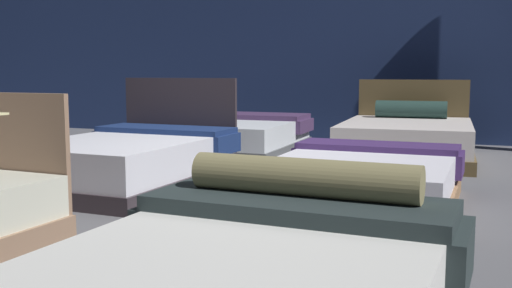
{
  "coord_description": "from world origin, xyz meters",
  "views": [
    {
      "loc": [
        2.08,
        -4.77,
        1.13
      ],
      "look_at": [
        0.04,
        0.52,
        0.44
      ],
      "focal_mm": 41.9,
      "sensor_mm": 36.0,
      "label": 1
    }
  ],
  "objects_px": {
    "bed_2": "(130,160)",
    "bed_4": "(239,136)",
    "bed_5": "(407,139)",
    "bed_3": "(363,181)"
  },
  "relations": [
    {
      "from": "bed_2",
      "to": "bed_3",
      "type": "distance_m",
      "value": 2.33
    },
    {
      "from": "bed_2",
      "to": "bed_3",
      "type": "xyz_separation_m",
      "value": [
        2.33,
        -0.0,
        -0.05
      ]
    },
    {
      "from": "bed_3",
      "to": "bed_4",
      "type": "bearing_deg",
      "value": 130.63
    },
    {
      "from": "bed_5",
      "to": "bed_4",
      "type": "bearing_deg",
      "value": 178.66
    },
    {
      "from": "bed_2",
      "to": "bed_5",
      "type": "height_order",
      "value": "bed_2"
    },
    {
      "from": "bed_4",
      "to": "bed_5",
      "type": "height_order",
      "value": "bed_5"
    },
    {
      "from": "bed_2",
      "to": "bed_5",
      "type": "bearing_deg",
      "value": 52.41
    },
    {
      "from": "bed_4",
      "to": "bed_5",
      "type": "distance_m",
      "value": 2.33
    },
    {
      "from": "bed_4",
      "to": "bed_5",
      "type": "xyz_separation_m",
      "value": [
        2.33,
        0.07,
        0.03
      ]
    },
    {
      "from": "bed_2",
      "to": "bed_4",
      "type": "distance_m",
      "value": 2.77
    }
  ]
}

